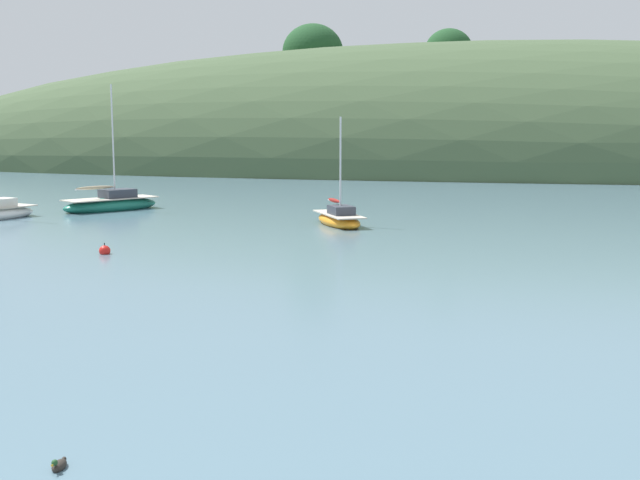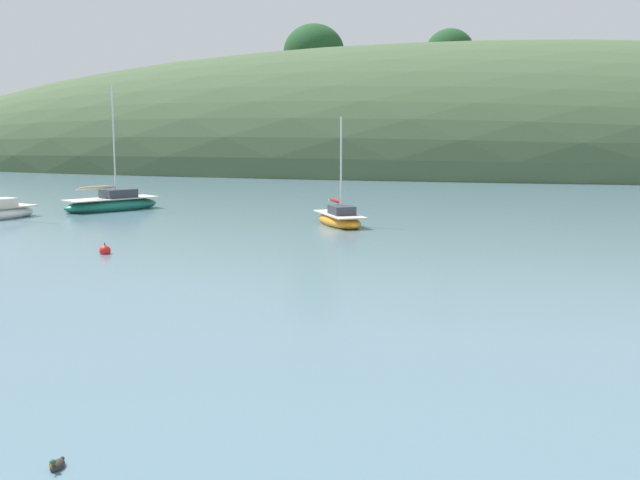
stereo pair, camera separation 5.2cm
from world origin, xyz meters
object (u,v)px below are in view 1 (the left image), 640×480
(sailboat_blue_center, at_px, (339,219))
(sailboat_orange_cutter, at_px, (111,204))
(duck_trailing, at_px, (59,465))
(mooring_buoy_outer, at_px, (105,251))

(sailboat_blue_center, xyz_separation_m, sailboat_orange_cutter, (-14.88, 3.71, 0.06))
(sailboat_blue_center, xyz_separation_m, duck_trailing, (2.48, -29.17, -0.26))
(sailboat_blue_center, bearing_deg, sailboat_orange_cutter, 165.99)
(sailboat_blue_center, xyz_separation_m, mooring_buoy_outer, (-6.86, -11.31, -0.19))
(sailboat_blue_center, relative_size, duck_trailing, 13.20)
(sailboat_blue_center, bearing_deg, duck_trailing, -85.15)
(sailboat_blue_center, distance_m, sailboat_orange_cutter, 15.33)
(sailboat_orange_cutter, height_order, mooring_buoy_outer, sailboat_orange_cutter)
(sailboat_blue_center, relative_size, sailboat_orange_cutter, 0.73)
(sailboat_blue_center, height_order, mooring_buoy_outer, sailboat_blue_center)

